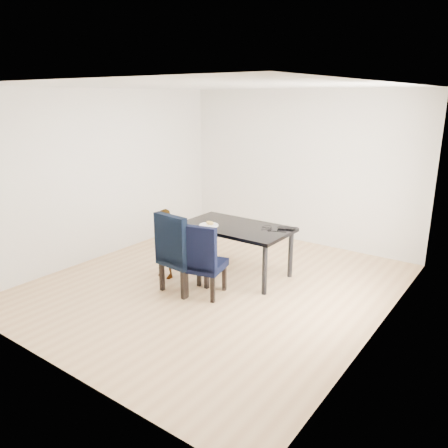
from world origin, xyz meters
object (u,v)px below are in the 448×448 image
Objects in this scene: plate at (209,225)px; laptop at (288,227)px; chair_right at (205,259)px; child at (165,244)px; chair_left at (184,251)px; dining_table at (236,250)px.

plate is 0.99× the size of laptop.
chair_right is 1.34m from laptop.
chair_right is 0.76m from plate.
child reaches higher than chair_right.
chair_right is 3.51× the size of laptop.
child is at bearing 158.25° from chair_right.
dining_table is at bearing 78.62° from chair_left.
laptop is (0.67, 0.35, 0.39)m from dining_table.
chair_left reaches higher than dining_table.
chair_left is 0.34m from chair_right.
chair_right is at bearing -7.07° from child.
child is (-0.51, 0.17, -0.04)m from chair_left.
dining_table is 1.05m from child.
child is 1.80m from laptop.
dining_table is 5.57× the size of laptop.
dining_table is 0.55m from plate.
chair_right is 3.55× the size of plate.
chair_left is 3.86× the size of laptop.
chair_left reaches higher than child.
laptop reaches higher than dining_table.
chair_left is 0.68m from plate.
chair_left is 1.08× the size of child.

